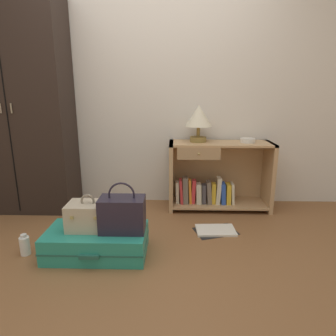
% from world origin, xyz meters
% --- Properties ---
extents(ground_plane, '(9.00, 9.00, 0.00)m').
position_xyz_m(ground_plane, '(0.00, 0.00, 0.00)').
color(ground_plane, brown).
extents(back_wall, '(6.40, 0.10, 2.60)m').
position_xyz_m(back_wall, '(0.00, 1.50, 1.30)').
color(back_wall, silver).
rests_on(back_wall, ground_plane).
extents(wardrobe, '(0.99, 0.47, 2.13)m').
position_xyz_m(wardrobe, '(-1.27, 1.20, 1.06)').
color(wardrobe, black).
rests_on(wardrobe, ground_plane).
extents(bookshelf, '(1.05, 0.39, 0.71)m').
position_xyz_m(bookshelf, '(0.71, 1.25, 0.34)').
color(bookshelf, tan).
rests_on(bookshelf, ground_plane).
extents(table_lamp, '(0.27, 0.27, 0.37)m').
position_xyz_m(table_lamp, '(0.52, 1.27, 0.96)').
color(table_lamp, olive).
rests_on(table_lamp, bookshelf).
extents(bowl, '(0.15, 0.15, 0.04)m').
position_xyz_m(bowl, '(1.02, 1.24, 0.73)').
color(bowl, silver).
rests_on(bowl, bookshelf).
extents(suitcase_large, '(0.76, 0.43, 0.20)m').
position_xyz_m(suitcase_large, '(-0.31, 0.28, 0.10)').
color(suitcase_large, teal).
rests_on(suitcase_large, ground_plane).
extents(train_case, '(0.31, 0.24, 0.27)m').
position_xyz_m(train_case, '(-0.37, 0.30, 0.30)').
color(train_case, '#B7A88E').
rests_on(train_case, suitcase_large).
extents(handbag, '(0.33, 0.20, 0.38)m').
position_xyz_m(handbag, '(-0.10, 0.27, 0.34)').
color(handbag, '#231E2D').
rests_on(handbag, suitcase_large).
extents(bottle, '(0.07, 0.07, 0.17)m').
position_xyz_m(bottle, '(-0.86, 0.25, 0.08)').
color(bottle, white).
rests_on(bottle, ground_plane).
extents(open_book_on_floor, '(0.42, 0.34, 0.02)m').
position_xyz_m(open_book_on_floor, '(0.65, 0.68, 0.01)').
color(open_book_on_floor, white).
rests_on(open_book_on_floor, ground_plane).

